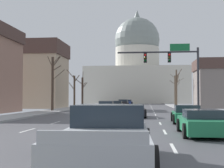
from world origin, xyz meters
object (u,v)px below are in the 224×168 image
Objects in this scene: sedan_oncoming_03 at (128,102)px; signal_gantry at (175,64)px; pickup_truck_near_03 at (108,138)px; sedan_oncoming_01 at (117,105)px; sedan_oncoming_00 at (106,107)px; sedan_near_02 at (202,123)px; sedan_near_01 at (187,115)px; sedan_near_00 at (134,111)px; sedan_oncoming_02 at (123,103)px.

signal_gantry is at bearing -81.16° from sedan_oncoming_03.
sedan_oncoming_01 is (-3.57, 42.51, -0.14)m from pickup_truck_near_03.
sedan_oncoming_00 reaches higher than sedan_oncoming_03.
sedan_near_02 is at bearing 63.95° from pickup_truck_near_03.
sedan_near_01 is 7.06m from sedan_near_02.
sedan_near_00 is 13.44m from sedan_near_02.
sedan_near_01 is at bearing -57.90° from sedan_near_00.
signal_gantry is 7.02m from sedan_near_00.
sedan_near_00 is 0.91× the size of sedan_oncoming_00.
sedan_near_00 is at bearing -84.45° from sedan_oncoming_02.
pickup_truck_near_03 is 1.25× the size of sedan_oncoming_00.
sedan_near_00 is 1.00× the size of sedan_oncoming_02.
sedan_oncoming_01 is 13.27m from sedan_oncoming_02.
sedan_oncoming_02 is at bearing 99.78° from sedan_near_01.
sedan_near_00 is at bearing 90.15° from pickup_truck_near_03.
pickup_truck_near_03 is at bearing -89.85° from sedan_near_00.
sedan_near_01 is at bearing -75.71° from sedan_oncoming_01.
sedan_oncoming_01 is (-3.52, 22.45, 0.01)m from sedan_near_00.
pickup_truck_near_03 is 69.53m from sedan_oncoming_03.
signal_gantry is 10.75m from sedan_near_01.
sedan_near_01 is at bearing -90.61° from signal_gantry.
sedan_near_02 is at bearing -78.76° from sedan_oncoming_01.
sedan_oncoming_01 is at bearing 111.56° from signal_gantry.
sedan_oncoming_00 reaches higher than sedan_near_02.
sedan_near_01 is at bearing 75.53° from pickup_truck_near_03.
signal_gantry is 17.44m from sedan_near_02.
sedan_oncoming_00 is (-7.06, 22.03, 0.05)m from sedan_near_02.
sedan_near_00 is 0.73× the size of pickup_truck_near_03.
sedan_oncoming_01 is at bearing -90.22° from sedan_oncoming_02.
sedan_near_01 reaches higher than sedan_near_02.
signal_gantry is 32.93m from sedan_oncoming_02.
sedan_oncoming_03 is (-6.97, 55.30, -0.00)m from sedan_near_01.
sedan_near_00 is at bearing -68.64° from sedan_oncoming_00.
signal_gantry reaches higher than sedan_near_00.
sedan_near_01 is at bearing -64.16° from sedan_oncoming_00.
sedan_oncoming_01 is at bearing 98.91° from sedan_near_00.
sedan_near_02 is (-0.19, -7.06, -0.00)m from sedan_near_01.
sedan_near_01 is 1.02× the size of sedan_oncoming_01.
sedan_oncoming_03 reaches higher than sedan_near_00.
sedan_oncoming_02 reaches higher than sedan_oncoming_00.
sedan_oncoming_00 reaches higher than sedan_oncoming_01.
signal_gantry is at bearing -77.11° from sedan_oncoming_02.
sedan_oncoming_03 is at bearing 96.21° from sedan_near_02.
sedan_oncoming_03 is at bearing 98.84° from signal_gantry.
sedan_oncoming_01 reaches higher than sedan_oncoming_03.
sedan_oncoming_01 is 0.91× the size of sedan_oncoming_03.
signal_gantry reaches higher than pickup_truck_near_03.
sedan_oncoming_03 is (0.21, 13.67, -0.06)m from sedan_oncoming_02.
sedan_near_00 is (-3.81, -3.90, -4.42)m from signal_gantry.
pickup_truck_near_03 reaches higher than sedan_near_01.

